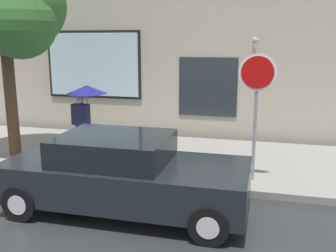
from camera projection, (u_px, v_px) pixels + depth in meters
name	position (u px, v px, depth m)	size (l,w,h in m)	color
ground_plane	(67.00, 200.00, 7.55)	(60.00, 60.00, 0.00)	#282B2D
sidewalk	(122.00, 154.00, 10.37)	(20.00, 4.00, 0.15)	gray
building_facade	(148.00, 28.00, 12.00)	(20.00, 0.67, 7.00)	#B2A893
parked_car	(124.00, 174.00, 6.96)	(4.39, 1.91, 1.42)	black
fire_hydrant	(163.00, 156.00, 8.65)	(0.30, 0.44, 0.77)	white
pedestrian_with_umbrella	(85.00, 98.00, 9.91)	(1.04, 1.04, 1.81)	black
street_tree	(6.00, 10.00, 9.19)	(3.15, 2.68, 4.94)	#4C3823
stop_sign	(257.00, 92.00, 7.83)	(0.76, 0.10, 2.68)	gray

